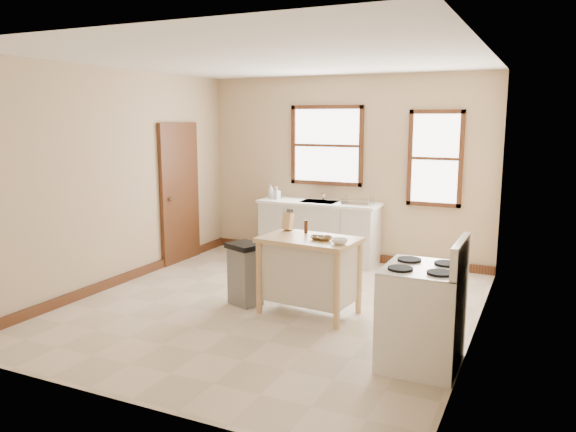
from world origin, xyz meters
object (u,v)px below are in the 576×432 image
Objects in this scene: gas_stove at (422,302)px; soap_bottle_b at (277,193)px; bowl_b at (325,239)px; pepper_grinder at (306,227)px; soap_bottle_a at (271,191)px; bowl_a at (317,238)px; trash_bin at (245,274)px; dish_rack at (358,201)px; bowl_c at (340,241)px; knife_block at (288,222)px; kitchen_island at (309,276)px.

soap_bottle_b is at bearing 133.99° from gas_stove.
soap_bottle_b is at bearing 126.84° from bowl_b.
pepper_grinder reaches higher than bowl_b.
soap_bottle_b is at bearing -40.11° from soap_bottle_a.
bowl_a is 0.94× the size of bowl_b.
bowl_a is 1.05m from trash_bin.
bowl_a is (0.27, -2.24, -0.09)m from dish_rack.
bowl_c is (0.57, -2.35, -0.08)m from dish_rack.
soap_bottle_a is 1.13× the size of knife_block.
soap_bottle_a is 2.81m from kitchen_island.
bowl_c is (0.54, -0.37, -0.05)m from pepper_grinder.
soap_bottle_a is 0.19× the size of gas_stove.
gas_stove is at bearing -33.26° from bowl_c.
knife_block is 0.79m from trash_bin.
knife_block is 2.15m from gas_stove.
bowl_c is at bearing -15.30° from kitchen_island.
gas_stove is (1.56, -1.04, -0.36)m from pepper_grinder.
pepper_grinder reaches higher than bowl_a.
gas_stove is (2.90, -3.01, -0.43)m from soap_bottle_b.
bowl_b is 0.23× the size of trash_bin.
bowl_b is at bearing 21.22° from trash_bin.
gas_stove reaches higher than trash_bin.
dish_rack is 2.28m from bowl_b.
bowl_a is at bearing -38.06° from soap_bottle_b.
gas_stove is at bearing -24.68° from kitchen_island.
knife_block is (-0.23, -1.92, -0.01)m from dish_rack.
bowl_a is at bearing -29.71° from knife_block.
pepper_grinder is 0.94× the size of bowl_a.
bowl_b is (1.81, -2.29, -0.14)m from soap_bottle_a.
trash_bin is (0.81, -2.27, -0.67)m from soap_bottle_a.
kitchen_island is (1.61, -2.23, -0.60)m from soap_bottle_a.
bowl_c is 1.25m from gas_stove.
bowl_b reaches higher than bowl_a.
pepper_grinder is at bearing 145.73° from bowl_c.
gas_stove reaches higher than bowl_c.
bowl_a is 0.14× the size of gas_stove.
dish_rack is 2.41m from bowl_c.
bowl_a is 1.55m from gas_stove.
knife_block is at bearing 59.29° from trash_bin.
kitchen_island is 0.71m from knife_block.
dish_rack is at bearing 99.38° from kitchen_island.
pepper_grinder is 0.20× the size of trash_bin.
soap_bottle_b reaches higher than bowl_a.
kitchen_island is at bearing -39.43° from soap_bottle_b.
bowl_a is at bearing 149.60° from gas_stove.
trash_bin is at bearing -140.13° from knife_block.
soap_bottle_b is 0.26× the size of trash_bin.
knife_block reaches higher than pepper_grinder.
kitchen_island is (0.16, -2.19, -0.54)m from dish_rack.
trash_bin is at bearing -158.75° from pepper_grinder.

